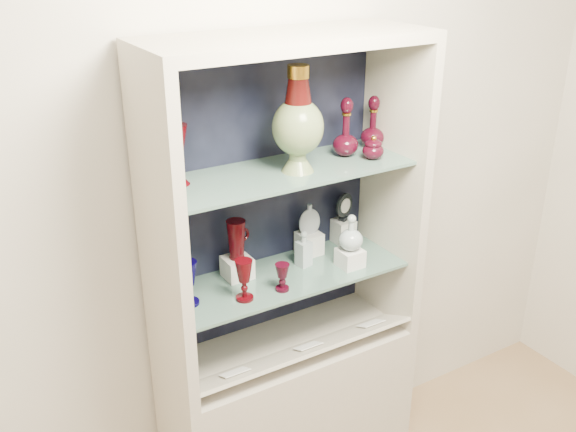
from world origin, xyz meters
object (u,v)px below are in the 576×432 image
ruby_pitcher (236,240)px  flat_flask (309,218)px  pedestal_lamp_right (176,153)px  ruby_decanter_a (346,124)px  cobalt_goblet (188,283)px  lidded_bowl (373,147)px  ruby_decanter_b (373,120)px  ruby_goblet_small (282,277)px  clear_square_bottle (304,248)px  clear_round_decanter (351,233)px  enamel_urn (298,120)px  pedestal_lamp_left (165,157)px  ruby_goblet_tall (244,280)px  cameo_medallion (344,207)px

ruby_pitcher → flat_flask: bearing=-10.0°
pedestal_lamp_right → ruby_decanter_a: (0.65, -0.04, 0.01)m
cobalt_goblet → lidded_bowl: bearing=-4.1°
ruby_decanter_a → ruby_decanter_b: ruby_decanter_a is taller
pedestal_lamp_right → ruby_decanter_a: 0.65m
pedestal_lamp_right → ruby_decanter_b: 0.80m
ruby_pitcher → flat_flask: ruby_pitcher is taller
lidded_bowl → ruby_goblet_small: bearing=-175.4°
clear_square_bottle → ruby_decanter_b: bearing=4.4°
lidded_bowl → cobalt_goblet: lidded_bowl is taller
ruby_decanter_b → clear_square_bottle: ruby_decanter_b is taller
ruby_goblet_small → pedestal_lamp_right: bearing=153.1°
clear_square_bottle → clear_round_decanter: clear_round_decanter is taller
ruby_decanter_b → flat_flask: ruby_decanter_b is taller
pedestal_lamp_right → clear_round_decanter: pedestal_lamp_right is taller
ruby_decanter_b → flat_flask: (-0.25, 0.05, -0.37)m
pedestal_lamp_right → ruby_pitcher: bearing=3.9°
enamel_urn → pedestal_lamp_left: bearing=177.5°
ruby_pitcher → clear_round_decanter: size_ratio=1.08×
pedestal_lamp_right → enamel_urn: size_ratio=0.60×
ruby_decanter_a → ruby_goblet_tall: 0.68m
pedestal_lamp_left → ruby_decanter_b: 0.87m
pedestal_lamp_right → enamel_urn: enamel_urn is taller
pedestal_lamp_left → lidded_bowl: pedestal_lamp_left is taller
flat_flask → ruby_goblet_small: bearing=-133.4°
flat_flask → cameo_medallion: size_ratio=1.05×
lidded_bowl → pedestal_lamp_right: bearing=170.2°
enamel_urn → clear_round_decanter: 0.52m
ruby_goblet_tall → ruby_goblet_small: (0.15, -0.01, -0.02)m
ruby_goblet_tall → lidded_bowl: bearing=2.0°
pedestal_lamp_left → ruby_pitcher: pedestal_lamp_left is taller
ruby_decanter_b → cameo_medallion: 0.38m
ruby_decanter_b → clear_round_decanter: ruby_decanter_b is taller
ruby_goblet_tall → clear_square_bottle: (0.31, 0.11, -0.00)m
ruby_pitcher → cameo_medallion: bearing=-9.9°
ruby_decanter_a → ruby_goblet_tall: bearing=-168.2°
cobalt_goblet → clear_square_bottle: 0.49m
ruby_pitcher → flat_flask: 0.34m
flat_flask → ruby_pitcher: bearing=-168.2°
lidded_bowl → flat_flask: lidded_bowl is taller
pedestal_lamp_left → cobalt_goblet: 0.47m
enamel_urn → cameo_medallion: (0.32, 0.15, -0.44)m
pedestal_lamp_right → cameo_medallion: size_ratio=1.83×
pedestal_lamp_left → pedestal_lamp_right: (0.06, 0.07, -0.02)m
clear_round_decanter → cameo_medallion: (0.10, 0.19, 0.02)m
ruby_decanter_a → ruby_pitcher: (-0.44, 0.06, -0.39)m
cobalt_goblet → cameo_medallion: size_ratio=1.36×
ruby_goblet_tall → clear_round_decanter: 0.47m
clear_square_bottle → ruby_goblet_tall: bearing=-161.0°
pedestal_lamp_right → clear_round_decanter: size_ratio=1.59×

